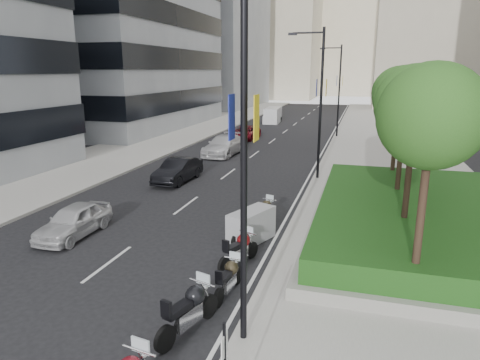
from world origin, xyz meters
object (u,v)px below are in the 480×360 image
at_px(motorcycle_2, 189,310).
at_px(motorcycle_3, 229,278).
at_px(lamp_post_1, 318,97).
at_px(car_b, 178,170).
at_px(lamp_post_0, 237,142).
at_px(car_c, 224,145).
at_px(car_d, 245,133).
at_px(lamp_post_2, 338,86).
at_px(delivery_van, 273,116).
at_px(motorcycle_6, 264,212).
at_px(motorcycle_5, 251,226).
at_px(car_a, 74,221).
at_px(motorcycle_4, 239,249).

xyz_separation_m(motorcycle_2, motorcycle_3, (0.39, 2.14, -0.11)).
xyz_separation_m(lamp_post_1, car_b, (-7.97, -2.77, -4.36)).
distance_m(lamp_post_0, lamp_post_1, 17.00).
bearing_deg(lamp_post_0, car_c, 108.96).
distance_m(car_c, car_d, 8.23).
bearing_deg(car_d, motorcycle_2, -75.11).
bearing_deg(motorcycle_3, lamp_post_2, 3.73).
xyz_separation_m(lamp_post_2, delivery_van, (-8.68, 10.50, -4.17)).
relative_size(motorcycle_2, motorcycle_6, 1.17).
distance_m(lamp_post_1, car_d, 17.20).
xyz_separation_m(motorcycle_3, motorcycle_5, (-0.38, 4.15, 0.12)).
distance_m(motorcycle_2, car_b, 15.71).
xyz_separation_m(motorcycle_6, car_b, (-6.70, 5.78, 0.16)).
bearing_deg(lamp_post_1, car_a, -124.94).
bearing_deg(motorcycle_3, car_c, 23.86).
xyz_separation_m(motorcycle_3, car_a, (-7.52, 2.78, 0.12)).
relative_size(motorcycle_2, car_a, 0.62).
distance_m(lamp_post_1, car_c, 10.88).
relative_size(lamp_post_1, delivery_van, 1.94).
xyz_separation_m(motorcycle_3, car_c, (-7.03, 20.94, 0.25)).
relative_size(lamp_post_1, motorcycle_3, 4.49).
relative_size(car_b, delivery_van, 0.93).
relative_size(lamp_post_2, car_d, 1.90).
xyz_separation_m(lamp_post_1, motorcycle_4, (-1.17, -12.81, -4.49)).
bearing_deg(motorcycle_4, motorcycle_5, 24.66).
bearing_deg(car_a, delivery_van, 90.34).
xyz_separation_m(motorcycle_4, delivery_van, (-7.51, 41.30, 0.32)).
distance_m(lamp_post_0, car_a, 10.72).
xyz_separation_m(car_a, car_d, (-0.04, 26.37, 0.01)).
bearing_deg(motorcycle_5, lamp_post_1, 14.86).
height_order(lamp_post_0, motorcycle_2, lamp_post_0).
relative_size(lamp_post_0, car_b, 2.09).
bearing_deg(lamp_post_1, car_b, -160.85).
distance_m(motorcycle_4, delivery_van, 41.98).
xyz_separation_m(motorcycle_6, car_a, (-7.16, -3.52, 0.10)).
bearing_deg(car_a, car_c, 88.43).
relative_size(lamp_post_1, motorcycle_4, 4.39).
bearing_deg(car_d, car_a, -87.93).
bearing_deg(motorcycle_2, lamp_post_0, -73.80).
bearing_deg(lamp_post_2, car_c, -123.69).
bearing_deg(lamp_post_0, motorcycle_5, 101.55).
distance_m(motorcycle_4, motorcycle_6, 4.26).
relative_size(motorcycle_3, car_b, 0.47).
xyz_separation_m(lamp_post_0, lamp_post_1, (0.00, 17.00, 0.00)).
relative_size(lamp_post_1, motorcycle_6, 4.48).
relative_size(motorcycle_4, delivery_van, 0.44).
bearing_deg(car_c, car_d, 97.27).
bearing_deg(motorcycle_3, car_b, 35.64).
distance_m(motorcycle_4, motorcycle_5, 2.12).
bearing_deg(lamp_post_0, motorcycle_4, 105.54).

